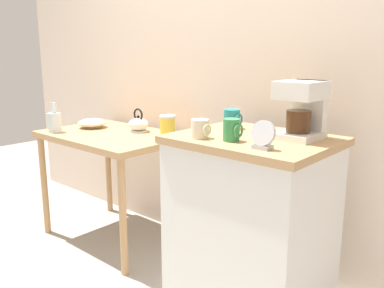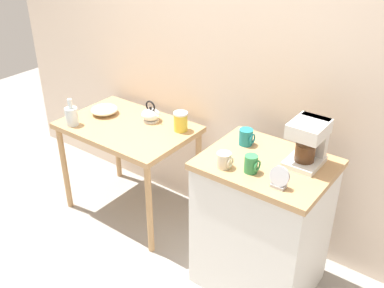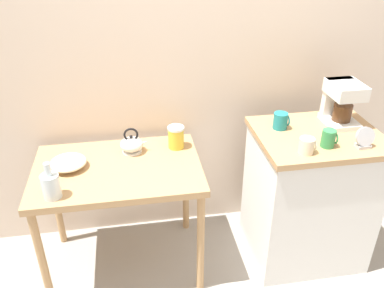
{
  "view_description": "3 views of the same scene",
  "coord_description": "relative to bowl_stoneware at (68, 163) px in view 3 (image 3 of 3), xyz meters",
  "views": [
    {
      "loc": [
        1.64,
        -1.59,
        1.29
      ],
      "look_at": [
        0.21,
        0.03,
        0.8
      ],
      "focal_mm": 38.53,
      "sensor_mm": 36.0,
      "label": 1
    },
    {
      "loc": [
        1.55,
        -1.97,
        2.2
      ],
      "look_at": [
        0.07,
        0.03,
        0.82
      ],
      "focal_mm": 41.83,
      "sensor_mm": 36.0,
      "label": 2
    },
    {
      "loc": [
        -0.45,
        -1.89,
        1.99
      ],
      "look_at": [
        -0.14,
        -0.06,
        0.93
      ],
      "focal_mm": 37.49,
      "sensor_mm": 36.0,
      "label": 3
    }
  ],
  "objects": [
    {
      "name": "bowl_stoneware",
      "position": [
        0.0,
        0.0,
        0.0
      ],
      "size": [
        0.2,
        0.2,
        0.06
      ],
      "color": "beige",
      "rests_on": "wooden_table"
    },
    {
      "name": "canister_enamel",
      "position": [
        0.63,
        0.13,
        0.04
      ],
      "size": [
        0.1,
        0.1,
        0.14
      ],
      "color": "gold",
      "rests_on": "wooden_table"
    },
    {
      "name": "kitchen_counter",
      "position": [
        1.43,
        -0.11,
        -0.33
      ],
      "size": [
        0.72,
        0.58,
        0.9
      ],
      "color": "white",
      "rests_on": "ground_plane"
    },
    {
      "name": "mug_tall_green",
      "position": [
        1.41,
        -0.25,
        0.16
      ],
      "size": [
        0.08,
        0.07,
        0.1
      ],
      "color": "#338C4C",
      "rests_on": "kitchen_counter"
    },
    {
      "name": "teakettle",
      "position": [
        0.36,
        0.12,
        0.02
      ],
      "size": [
        0.17,
        0.14,
        0.16
      ],
      "color": "white",
      "rests_on": "wooden_table"
    },
    {
      "name": "mug_small_cream",
      "position": [
        1.27,
        -0.3,
        0.16
      ],
      "size": [
        0.09,
        0.08,
        0.09
      ],
      "color": "beige",
      "rests_on": "kitchen_counter"
    },
    {
      "name": "ground_plane",
      "position": [
        0.82,
        -0.11,
        -0.78
      ],
      "size": [
        8.0,
        8.0,
        0.0
      ],
      "primitive_type": "plane",
      "color": "gray"
    },
    {
      "name": "mug_dark_teal",
      "position": [
        1.23,
        -0.01,
        0.16
      ],
      "size": [
        0.09,
        0.08,
        0.1
      ],
      "color": "teal",
      "rests_on": "kitchen_counter"
    },
    {
      "name": "coffee_maker",
      "position": [
        1.61,
        0.01,
        0.26
      ],
      "size": [
        0.18,
        0.22,
        0.26
      ],
      "color": "white",
      "rests_on": "kitchen_counter"
    },
    {
      "name": "glass_carafe_vase",
      "position": [
        -0.05,
        -0.26,
        0.04
      ],
      "size": [
        0.09,
        0.09,
        0.2
      ],
      "color": "silver",
      "rests_on": "wooden_table"
    },
    {
      "name": "table_clock",
      "position": [
        1.6,
        -0.3,
        0.17
      ],
      "size": [
        0.11,
        0.05,
        0.12
      ],
      "color": "#B2B5BA",
      "rests_on": "kitchen_counter"
    },
    {
      "name": "wooden_table",
      "position": [
        0.27,
        -0.03,
        -0.12
      ],
      "size": [
        0.95,
        0.64,
        0.75
      ],
      "color": "tan",
      "rests_on": "ground_plane"
    },
    {
      "name": "back_wall",
      "position": [
        0.92,
        0.4,
        0.62
      ],
      "size": [
        4.4,
        0.1,
        2.8
      ],
      "primitive_type": "cube",
      "color": "beige",
      "rests_on": "ground_plane"
    }
  ]
}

